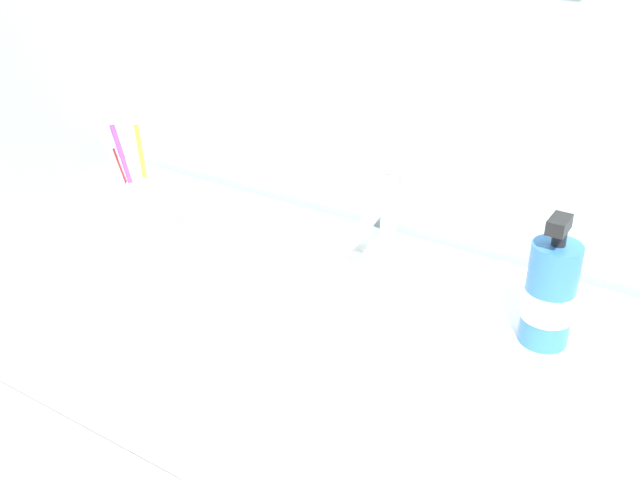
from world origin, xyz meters
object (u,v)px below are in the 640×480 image
(faucet, at_px, (383,212))
(toothbrush_white, at_px, (122,183))
(toothbrush_red, at_px, (124,180))
(soap_dispenser, at_px, (550,295))
(toothbrush_purple, at_px, (126,170))
(toothbrush_cup, at_px, (154,216))
(toothbrush_yellow, at_px, (143,168))

(faucet, relative_size, toothbrush_white, 0.85)
(toothbrush_red, relative_size, soap_dispenser, 1.02)
(faucet, relative_size, toothbrush_purple, 0.71)
(toothbrush_red, bearing_deg, soap_dispenser, 7.89)
(faucet, relative_size, toothbrush_red, 0.88)
(toothbrush_cup, xyz_separation_m, toothbrush_red, (-0.04, -0.01, 0.05))
(faucet, height_order, toothbrush_cup, faucet)
(toothbrush_purple, bearing_deg, toothbrush_red, 157.55)
(toothbrush_cup, distance_m, toothbrush_red, 0.07)
(faucet, xyz_separation_m, soap_dispenser, (0.27, -0.10, 0.00))
(toothbrush_cup, relative_size, toothbrush_yellow, 0.52)
(toothbrush_yellow, relative_size, toothbrush_purple, 0.96)
(toothbrush_white, bearing_deg, toothbrush_red, 131.26)
(toothbrush_yellow, height_order, soap_dispenser, toothbrush_yellow)
(toothbrush_yellow, height_order, toothbrush_white, toothbrush_yellow)
(toothbrush_white, relative_size, soap_dispenser, 1.05)
(toothbrush_purple, height_order, soap_dispenser, toothbrush_purple)
(toothbrush_red, height_order, toothbrush_white, toothbrush_white)
(toothbrush_purple, bearing_deg, soap_dispenser, 8.68)
(soap_dispenser, bearing_deg, toothbrush_cup, -172.44)
(toothbrush_cup, relative_size, toothbrush_red, 0.61)
(toothbrush_red, distance_m, toothbrush_purple, 0.03)
(faucet, distance_m, toothbrush_cup, 0.33)
(toothbrush_red, distance_m, toothbrush_yellow, 0.03)
(toothbrush_purple, bearing_deg, toothbrush_yellow, 80.63)
(toothbrush_cup, bearing_deg, toothbrush_purple, -150.93)
(toothbrush_red, height_order, toothbrush_yellow, toothbrush_yellow)
(toothbrush_purple, distance_m, soap_dispenser, 0.59)
(faucet, height_order, toothbrush_white, toothbrush_white)
(toothbrush_yellow, bearing_deg, toothbrush_white, -101.15)
(toothbrush_white, xyz_separation_m, soap_dispenser, (0.58, 0.10, -0.04))
(faucet, height_order, toothbrush_purple, toothbrush_purple)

